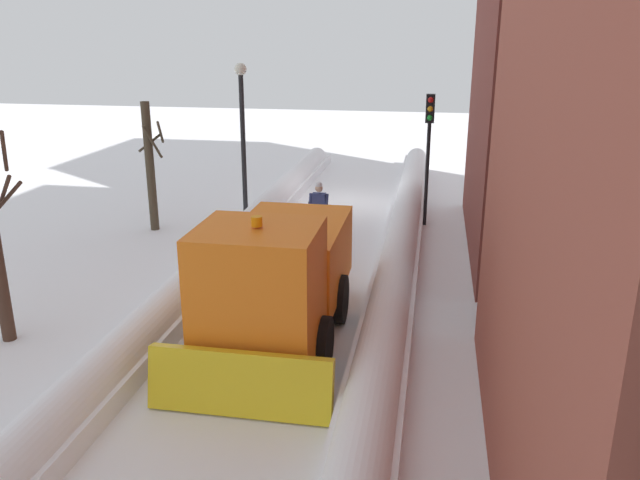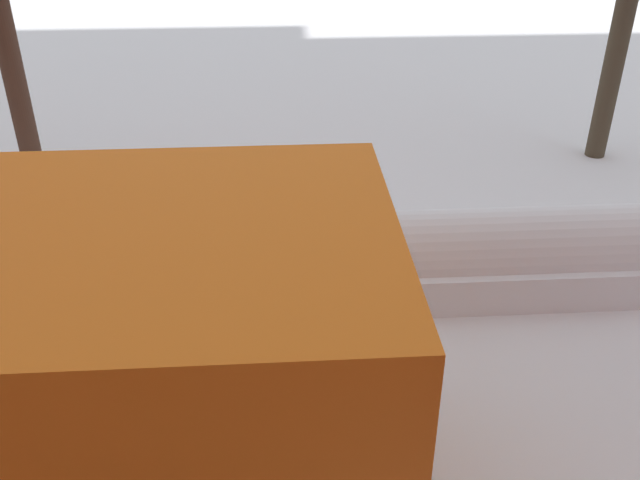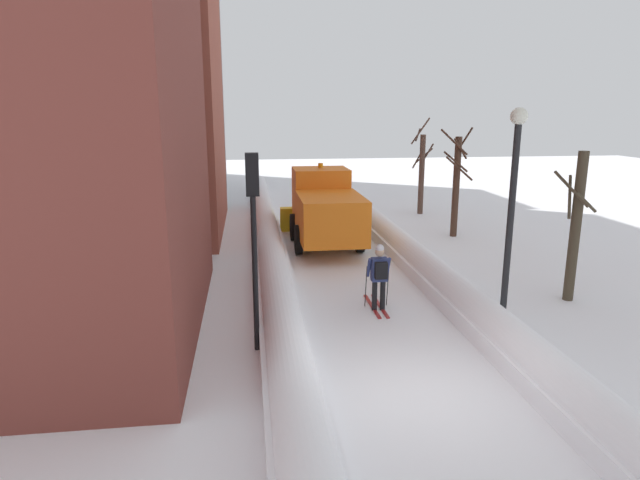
# 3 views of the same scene
# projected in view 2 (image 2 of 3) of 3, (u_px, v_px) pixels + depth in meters

# --- Properties ---
(snowbank_right) EXTENTS (1.10, 36.00, 0.90)m
(snowbank_right) POSITION_uv_depth(u_px,v_px,m) (197.00, 268.00, 6.88)
(snowbank_right) COLOR white
(snowbank_right) RESTS_ON ground
(bare_tree_near) EXTENTS (1.03, 1.17, 4.16)m
(bare_tree_near) POSITION_uv_depth(u_px,v_px,m) (627.00, 6.00, 9.16)
(bare_tree_near) COLOR #423728
(bare_tree_near) RESTS_ON ground
(bare_tree_mid) EXTENTS (1.25, 1.40, 4.55)m
(bare_tree_mid) POSITION_uv_depth(u_px,v_px,m) (1.00, 10.00, 8.41)
(bare_tree_mid) COLOR #442D21
(bare_tree_mid) RESTS_ON ground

